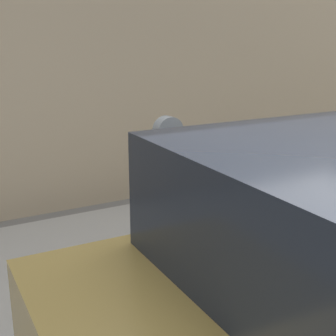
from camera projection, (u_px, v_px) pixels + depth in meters
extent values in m
cube|color=#9E9B96|center=(158.00, 257.00, 4.81)|extent=(24.00, 2.80, 0.15)
cube|color=tan|center=(80.00, 34.00, 5.98)|extent=(24.00, 0.30, 4.57)
cylinder|color=gray|center=(168.00, 257.00, 3.45)|extent=(0.06, 0.06, 1.09)
cube|color=black|center=(168.00, 163.00, 3.26)|extent=(0.17, 0.11, 0.35)
cube|color=gray|center=(172.00, 161.00, 3.20)|extent=(0.09, 0.01, 0.12)
cylinder|color=slate|center=(168.00, 131.00, 3.20)|extent=(0.20, 0.09, 0.20)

